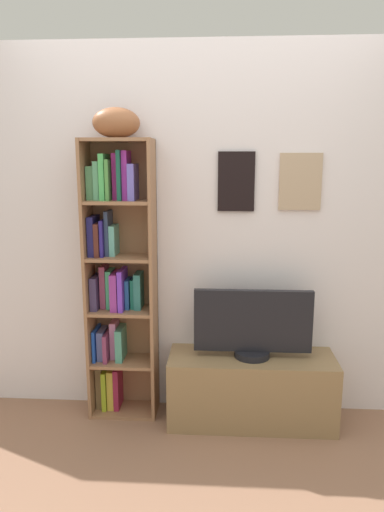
% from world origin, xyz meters
% --- Properties ---
extents(back_wall, '(4.80, 0.08, 2.36)m').
position_xyz_m(back_wall, '(0.00, 1.13, 1.18)').
color(back_wall, silver).
rests_on(back_wall, ground).
extents(bookshelf, '(0.43, 0.24, 1.77)m').
position_xyz_m(bookshelf, '(-0.52, 1.01, 0.90)').
color(bookshelf, '#966848').
rests_on(bookshelf, ground).
extents(football, '(0.32, 0.24, 0.18)m').
position_xyz_m(football, '(-0.48, 0.98, 1.86)').
color(football, brown).
rests_on(football, bookshelf).
extents(tv_stand, '(1.04, 0.37, 0.44)m').
position_xyz_m(tv_stand, '(0.34, 0.91, 0.22)').
color(tv_stand, olive).
rests_on(tv_stand, ground).
extents(television, '(0.73, 0.22, 0.43)m').
position_xyz_m(television, '(0.34, 0.91, 0.65)').
color(television, black).
rests_on(television, tv_stand).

